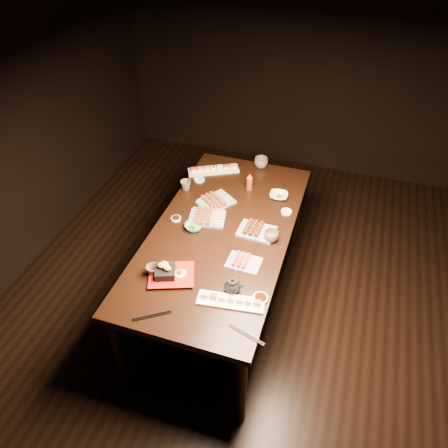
# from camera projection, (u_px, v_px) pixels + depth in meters

# --- Properties ---
(ground) EXTENTS (5.00, 5.00, 0.00)m
(ground) POSITION_uv_depth(u_px,v_px,m) (247.00, 346.00, 3.12)
(ground) COLOR black
(ground) RESTS_ON ground
(dining_table) EXTENTS (1.04, 1.86, 0.75)m
(dining_table) POSITION_uv_depth(u_px,v_px,m) (222.00, 270.00, 3.17)
(dining_table) COLOR black
(dining_table) RESTS_ON ground
(sushi_platter_near) EXTENTS (0.39, 0.15, 0.05)m
(sushi_platter_near) POSITION_uv_depth(u_px,v_px,m) (231.00, 300.00, 2.45)
(sushi_platter_near) COLOR white
(sushi_platter_near) RESTS_ON dining_table
(sushi_platter_far) EXTENTS (0.41, 0.28, 0.05)m
(sushi_platter_far) POSITION_uv_depth(u_px,v_px,m) (214.00, 169.00, 3.46)
(sushi_platter_far) COLOR white
(sushi_platter_far) RESTS_ON dining_table
(yakitori_plate_center) EXTENTS (0.28, 0.22, 0.06)m
(yakitori_plate_center) POSITION_uv_depth(u_px,v_px,m) (207.00, 216.00, 3.00)
(yakitori_plate_center) COLOR #828EB6
(yakitori_plate_center) RESTS_ON dining_table
(yakitori_plate_right) EXTENTS (0.21, 0.16, 0.05)m
(yakitori_plate_right) POSITION_uv_depth(u_px,v_px,m) (244.00, 260.00, 2.68)
(yakitori_plate_right) COLOR #828EB6
(yakitori_plate_right) RESTS_ON dining_table
(yakitori_plate_left) EXTENTS (0.29, 0.30, 0.06)m
(yakitori_plate_left) POSITION_uv_depth(u_px,v_px,m) (216.00, 200.00, 3.14)
(yakitori_plate_left) COLOR #828EB6
(yakitori_plate_left) RESTS_ON dining_table
(tsukune_plate) EXTENTS (0.25, 0.19, 0.06)m
(tsukune_plate) POSITION_uv_depth(u_px,v_px,m) (257.00, 229.00, 2.90)
(tsukune_plate) COLOR #828EB6
(tsukune_plate) RESTS_ON dining_table
(edamame_bowl_green) EXTENTS (0.13, 0.13, 0.04)m
(edamame_bowl_green) POSITION_uv_depth(u_px,v_px,m) (194.00, 227.00, 2.93)
(edamame_bowl_green) COLOR #309472
(edamame_bowl_green) RESTS_ON dining_table
(edamame_bowl_cream) EXTENTS (0.14, 0.14, 0.03)m
(edamame_bowl_cream) POSITION_uv_depth(u_px,v_px,m) (279.00, 196.00, 3.20)
(edamame_bowl_cream) COLOR beige
(edamame_bowl_cream) RESTS_ON dining_table
(tempura_tray) EXTENTS (0.32, 0.29, 0.10)m
(tempura_tray) POSITION_uv_depth(u_px,v_px,m) (171.00, 271.00, 2.58)
(tempura_tray) COLOR black
(tempura_tray) RESTS_ON dining_table
(teacup_near_left) EXTENTS (0.08, 0.08, 0.07)m
(teacup_near_left) POSITION_uv_depth(u_px,v_px,m) (152.00, 271.00, 2.60)
(teacup_near_left) COLOR #52493E
(teacup_near_left) RESTS_ON dining_table
(teacup_mid_right) EXTENTS (0.12, 0.12, 0.07)m
(teacup_mid_right) POSITION_uv_depth(u_px,v_px,m) (271.00, 236.00, 2.83)
(teacup_mid_right) COLOR #52493E
(teacup_mid_right) RESTS_ON dining_table
(teacup_far_left) EXTENTS (0.09, 0.09, 0.07)m
(teacup_far_left) POSITION_uv_depth(u_px,v_px,m) (186.00, 185.00, 3.26)
(teacup_far_left) COLOR #52493E
(teacup_far_left) RESTS_ON dining_table
(teacup_far_right) EXTENTS (0.13, 0.13, 0.08)m
(teacup_far_right) POSITION_uv_depth(u_px,v_px,m) (261.00, 163.00, 3.49)
(teacup_far_right) COLOR #52493E
(teacup_far_right) RESTS_ON dining_table
(teapot) EXTENTS (0.13, 0.13, 0.10)m
(teapot) POSITION_uv_depth(u_px,v_px,m) (232.00, 285.00, 2.50)
(teapot) COLOR black
(teapot) RESTS_ON dining_table
(condiment_bottle) EXTENTS (0.05, 0.05, 0.14)m
(condiment_bottle) POSITION_uv_depth(u_px,v_px,m) (250.00, 182.00, 3.24)
(condiment_bottle) COLOR maroon
(condiment_bottle) RESTS_ON dining_table
(sauce_dish_west) EXTENTS (0.08, 0.08, 0.01)m
(sauce_dish_west) POSITION_uv_depth(u_px,v_px,m) (176.00, 218.00, 3.02)
(sauce_dish_west) COLOR white
(sauce_dish_west) RESTS_ON dining_table
(sauce_dish_east) EXTENTS (0.08, 0.08, 0.01)m
(sauce_dish_east) POSITION_uv_depth(u_px,v_px,m) (286.00, 212.00, 3.07)
(sauce_dish_east) COLOR white
(sauce_dish_east) RESTS_ON dining_table
(sauce_dish_se) EXTENTS (0.11, 0.11, 0.02)m
(sauce_dish_se) POSITION_uv_depth(u_px,v_px,m) (261.00, 298.00, 2.47)
(sauce_dish_se) COLOR white
(sauce_dish_se) RESTS_ON dining_table
(sauce_dish_nw) EXTENTS (0.11, 0.11, 0.01)m
(sauce_dish_nw) POSITION_uv_depth(u_px,v_px,m) (199.00, 179.00, 3.37)
(sauce_dish_nw) COLOR white
(sauce_dish_nw) RESTS_ON dining_table
(chopsticks_near) EXTENTS (0.19, 0.14, 0.01)m
(chopsticks_near) POSITION_uv_depth(u_px,v_px,m) (152.00, 316.00, 2.39)
(chopsticks_near) COLOR black
(chopsticks_near) RESTS_ON dining_table
(chopsticks_se) EXTENTS (0.22, 0.09, 0.01)m
(chopsticks_se) POSITION_uv_depth(u_px,v_px,m) (246.00, 334.00, 2.29)
(chopsticks_se) COLOR black
(chopsticks_se) RESTS_ON dining_table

